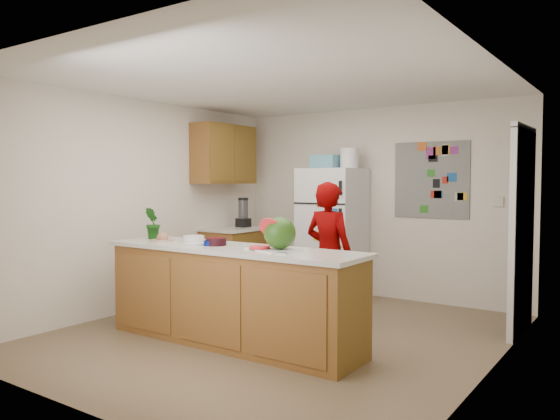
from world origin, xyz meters
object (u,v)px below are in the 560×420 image
Objects in this scene: refrigerator at (332,233)px; person at (329,255)px; watermelon at (280,233)px; cherry_bowl at (216,242)px.

refrigerator is 1.53m from person.
person is 5.35× the size of watermelon.
cherry_bowl is (-0.72, -0.03, -0.12)m from watermelon.
person is (0.72, -1.35, -0.09)m from refrigerator.
person is 1.05m from watermelon.
cherry_bowl is (0.07, -2.39, 0.11)m from refrigerator.
person reaches higher than cherry_bowl.
refrigerator is 8.64× the size of cherry_bowl.
refrigerator reaches higher than person.
cherry_bowl is at bearing 63.20° from person.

